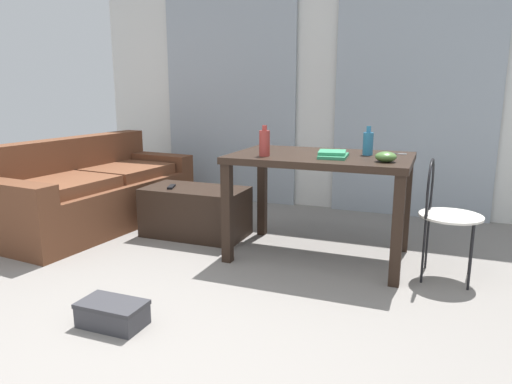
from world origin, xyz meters
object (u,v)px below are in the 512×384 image
at_px(bottle_near, 368,143).
at_px(bottle_far, 265,143).
at_px(book_stack, 333,154).
at_px(tv_remote_primary, 171,187).
at_px(bowl, 386,157).
at_px(scissors, 398,154).
at_px(couch, 92,193).
at_px(craft_table, 321,169).
at_px(wire_chair, 441,205).
at_px(coffee_table, 196,212).
at_px(shoebox, 113,314).

xyz_separation_m(bottle_near, bottle_far, (-0.69, -0.33, 0.01)).
bearing_deg(book_stack, tv_remote_primary, 173.60).
relative_size(bowl, book_stack, 0.49).
distance_m(bottle_near, scissors, 0.26).
distance_m(couch, craft_table, 2.23).
bearing_deg(couch, bottle_far, -8.74).
height_order(couch, craft_table, couch).
xyz_separation_m(bottle_far, tv_remote_primary, (-0.96, 0.28, -0.45)).
relative_size(wire_chair, tv_remote_primary, 5.37).
bearing_deg(book_stack, wire_chair, -0.11).
bearing_deg(bowl, scissors, 84.65).
height_order(craft_table, tv_remote_primary, craft_table).
xyz_separation_m(wire_chair, bottle_near, (-0.53, 0.21, 0.37)).
height_order(wire_chair, book_stack, book_stack).
bearing_deg(craft_table, wire_chair, -7.25).
xyz_separation_m(craft_table, book_stack, (0.11, -0.11, 0.13)).
distance_m(wire_chair, scissors, 0.55).
xyz_separation_m(craft_table, bowl, (0.48, -0.19, 0.14)).
bearing_deg(bottle_far, scissors, 27.43).
xyz_separation_m(couch, scissors, (2.72, 0.18, 0.48)).
height_order(book_stack, scissors, book_stack).
relative_size(wire_chair, bottle_near, 3.89).
xyz_separation_m(bowl, tv_remote_primary, (-1.81, 0.25, -0.39)).
height_order(bottle_far, bowl, bottle_far).
bearing_deg(tv_remote_primary, wire_chair, -23.11).
distance_m(wire_chair, book_stack, 0.80).
bearing_deg(coffee_table, craft_table, -6.16).
height_order(coffee_table, tv_remote_primary, tv_remote_primary).
xyz_separation_m(tv_remote_primary, shoebox, (0.55, -1.53, -0.37)).
xyz_separation_m(wire_chair, shoebox, (-1.63, -1.37, -0.44)).
distance_m(wire_chair, bottle_near, 0.68).
relative_size(coffee_table, bottle_near, 4.19).
bearing_deg(bottle_near, couch, -179.00).
height_order(bottle_far, scissors, bottle_far).
bearing_deg(shoebox, coffee_table, 102.56).
bearing_deg(tv_remote_primary, scissors, -13.24).
bearing_deg(bottle_near, craft_table, -162.62).
relative_size(coffee_table, bowl, 6.27).
bearing_deg(wire_chair, bottle_far, -174.50).
height_order(coffee_table, bowl, bowl).
xyz_separation_m(scissors, tv_remote_primary, (-1.85, -0.18, -0.36)).
relative_size(craft_table, scissors, 12.39).
relative_size(scissors, shoebox, 0.29).
bearing_deg(couch, wire_chair, -3.10).
distance_m(coffee_table, book_stack, 1.40).
distance_m(book_stack, shoebox, 1.80).
bearing_deg(bottle_far, couch, 171.26).
height_order(craft_table, shoebox, craft_table).
relative_size(couch, bottle_near, 9.57).
relative_size(craft_table, book_stack, 4.56).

